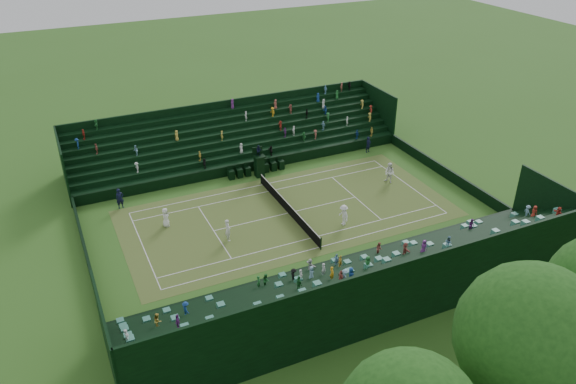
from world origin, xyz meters
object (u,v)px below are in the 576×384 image
Objects in this scene: player_far_west at (389,173)px; player_far_east at (344,215)px; umpire_chair at (259,163)px; player_near_west at (166,217)px; player_near_east at (228,230)px; tennis_net at (288,208)px.

player_far_west reaches higher than player_far_east.
umpire_chair is 1.93× the size of player_near_west.
tennis_net is at bearing -72.49° from player_near_east.
player_near_east reaches higher than player_near_west.
player_far_west is (-1.12, 10.60, 0.44)m from tennis_net.
umpire_chair is 11.18m from player_near_west.
player_far_west is 1.09× the size of player_far_east.
player_near_west is at bearing -63.51° from umpire_chair.
player_near_east is 1.02× the size of player_far_east.
player_near_east is at bearing -103.27° from player_far_west.
player_far_east is at bearing 43.41° from tennis_net.
player_near_east is at bearing -150.23° from player_near_west.
player_near_west is 5.45m from player_near_east.
tennis_net is 6.62× the size of player_far_east.
tennis_net is 3.75× the size of umpire_chair.
player_far_west reaches higher than player_near_west.
player_far_east is (1.76, 9.02, -0.02)m from player_near_east.
tennis_net is 7.25× the size of player_near_west.
player_near_east is 0.93× the size of player_far_west.
player_near_east is at bearing -102.27° from player_far_east.
player_near_west is at bearing -103.23° from tennis_net.
umpire_chair is 1.77× the size of player_far_east.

